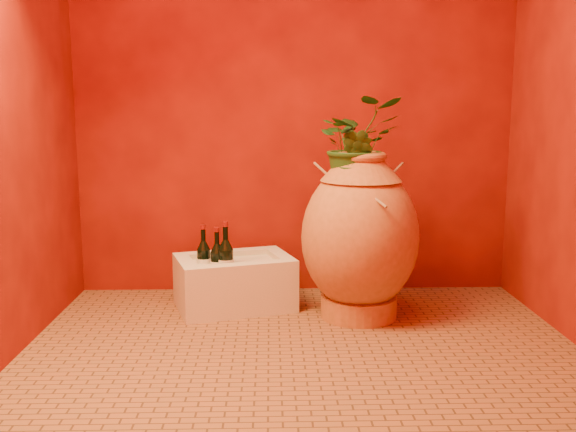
{
  "coord_description": "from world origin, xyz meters",
  "views": [
    {
      "loc": [
        -0.14,
        -2.71,
        1.07
      ],
      "look_at": [
        -0.06,
        0.35,
        0.55
      ],
      "focal_mm": 40.0,
      "sensor_mm": 36.0,
      "label": 1
    }
  ],
  "objects_px": {
    "stone_basin": "(234,283)",
    "wine_bottle_a": "(217,264)",
    "wall_tap": "(361,161)",
    "amphora": "(360,236)",
    "wine_bottle_c": "(226,262)",
    "wine_bottle_b": "(204,261)"
  },
  "relations": [
    {
      "from": "amphora",
      "to": "wall_tap",
      "type": "height_order",
      "value": "amphora"
    },
    {
      "from": "amphora",
      "to": "wall_tap",
      "type": "relative_size",
      "value": 5.16
    },
    {
      "from": "wine_bottle_c",
      "to": "wall_tap",
      "type": "bearing_deg",
      "value": 25.38
    },
    {
      "from": "stone_basin",
      "to": "wine_bottle_b",
      "type": "xyz_separation_m",
      "value": [
        -0.16,
        -0.01,
        0.13
      ]
    },
    {
      "from": "stone_basin",
      "to": "wine_bottle_a",
      "type": "relative_size",
      "value": 2.3
    },
    {
      "from": "wine_bottle_b",
      "to": "wine_bottle_c",
      "type": "xyz_separation_m",
      "value": [
        0.12,
        -0.07,
        0.01
      ]
    },
    {
      "from": "stone_basin",
      "to": "wine_bottle_c",
      "type": "bearing_deg",
      "value": -114.41
    },
    {
      "from": "wine_bottle_b",
      "to": "wall_tap",
      "type": "xyz_separation_m",
      "value": [
        0.87,
        0.28,
        0.51
      ]
    },
    {
      "from": "amphora",
      "to": "wine_bottle_a",
      "type": "height_order",
      "value": "amphora"
    },
    {
      "from": "wine_bottle_b",
      "to": "amphora",
      "type": "bearing_deg",
      "value": -11.26
    },
    {
      "from": "wine_bottle_c",
      "to": "wine_bottle_b",
      "type": "bearing_deg",
      "value": 149.36
    },
    {
      "from": "amphora",
      "to": "wine_bottle_b",
      "type": "bearing_deg",
      "value": 168.74
    },
    {
      "from": "wine_bottle_a",
      "to": "wine_bottle_b",
      "type": "xyz_separation_m",
      "value": [
        -0.08,
        0.06,
        0.0
      ]
    },
    {
      "from": "wine_bottle_a",
      "to": "wall_tap",
      "type": "bearing_deg",
      "value": 23.07
    },
    {
      "from": "wall_tap",
      "to": "stone_basin",
      "type": "bearing_deg",
      "value": -159.02
    },
    {
      "from": "wine_bottle_a",
      "to": "wine_bottle_b",
      "type": "bearing_deg",
      "value": 143.76
    },
    {
      "from": "wine_bottle_a",
      "to": "wall_tap",
      "type": "distance_m",
      "value": 1.01
    },
    {
      "from": "amphora",
      "to": "wine_bottle_b",
      "type": "relative_size",
      "value": 2.8
    },
    {
      "from": "stone_basin",
      "to": "wine_bottle_b",
      "type": "distance_m",
      "value": 0.21
    },
    {
      "from": "amphora",
      "to": "stone_basin",
      "type": "bearing_deg",
      "value": 165.23
    },
    {
      "from": "wine_bottle_b",
      "to": "wall_tap",
      "type": "height_order",
      "value": "wall_tap"
    },
    {
      "from": "amphora",
      "to": "wine_bottle_b",
      "type": "height_order",
      "value": "amphora"
    }
  ]
}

